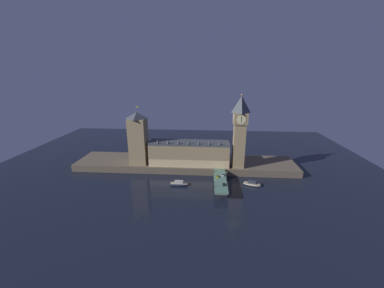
% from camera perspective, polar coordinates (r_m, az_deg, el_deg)
% --- Properties ---
extents(ground_plane, '(400.00, 400.00, 0.00)m').
position_cam_1_polar(ground_plane, '(209.11, -2.64, -9.55)').
color(ground_plane, black).
extents(embankment, '(220.00, 42.00, 6.64)m').
position_cam_1_polar(embankment, '(243.16, -1.59, -4.76)').
color(embankment, brown).
rests_on(embankment, ground_plane).
extents(parliament_hall, '(76.69, 19.81, 27.39)m').
position_cam_1_polar(parliament_hall, '(229.41, -0.66, -2.18)').
color(parliament_hall, '#9E845B').
rests_on(parliament_hall, embankment).
extents(clock_tower, '(12.93, 13.04, 68.64)m').
position_cam_1_polar(clock_tower, '(220.29, 11.50, 3.41)').
color(clock_tower, '#9E845B').
rests_on(clock_tower, embankment).
extents(victoria_tower, '(16.37, 16.37, 56.93)m').
position_cam_1_polar(victoria_tower, '(233.78, -12.90, 1.38)').
color(victoria_tower, '#9E845B').
rests_on(victoria_tower, embankment).
extents(bridge, '(10.52, 46.00, 7.48)m').
position_cam_1_polar(bridge, '(201.39, 6.85, -9.12)').
color(bridge, slate).
rests_on(bridge, ground_plane).
extents(car_northbound_lead, '(1.88, 4.61, 1.34)m').
position_cam_1_polar(car_northbound_lead, '(203.96, 6.17, -7.83)').
color(car_northbound_lead, yellow).
rests_on(car_northbound_lead, bridge).
extents(car_southbound_lead, '(2.04, 4.31, 1.47)m').
position_cam_1_polar(car_southbound_lead, '(190.95, 7.72, -9.68)').
color(car_southbound_lead, black).
rests_on(car_southbound_lead, bridge).
extents(car_southbound_trail, '(2.10, 4.33, 1.40)m').
position_cam_1_polar(car_southbound_trail, '(207.22, 7.43, -7.45)').
color(car_southbound_trail, white).
rests_on(car_southbound_trail, bridge).
extents(pedestrian_near_rail, '(0.38, 0.38, 1.67)m').
position_cam_1_polar(pedestrian_near_rail, '(188.60, 5.63, -9.89)').
color(pedestrian_near_rail, black).
rests_on(pedestrian_near_rail, bridge).
extents(pedestrian_mid_walk, '(0.38, 0.38, 1.67)m').
position_cam_1_polar(pedestrian_mid_walk, '(203.05, 8.16, -7.95)').
color(pedestrian_mid_walk, black).
rests_on(pedestrian_mid_walk, bridge).
extents(pedestrian_far_rail, '(0.38, 0.38, 1.87)m').
position_cam_1_polar(pedestrian_far_rail, '(213.96, 5.46, -6.47)').
color(pedestrian_far_rail, black).
rests_on(pedestrian_far_rail, bridge).
extents(street_lamp_near, '(1.34, 0.60, 6.92)m').
position_cam_1_polar(street_lamp_near, '(185.05, 5.55, -9.25)').
color(street_lamp_near, '#2D3333').
rests_on(street_lamp_near, bridge).
extents(street_lamp_mid, '(1.34, 0.60, 7.13)m').
position_cam_1_polar(street_lamp_mid, '(198.86, 8.38, -7.38)').
color(street_lamp_mid, '#2D3333').
rests_on(street_lamp_mid, bridge).
extents(street_lamp_far, '(1.34, 0.60, 6.01)m').
position_cam_1_polar(street_lamp_far, '(212.07, 5.37, -5.87)').
color(street_lamp_far, '#2D3333').
rests_on(street_lamp_far, bridge).
extents(boat_upstream, '(16.63, 5.27, 4.52)m').
position_cam_1_polar(boat_upstream, '(205.02, -3.20, -9.62)').
color(boat_upstream, '#1E2842').
rests_on(boat_upstream, ground_plane).
extents(boat_downstream, '(15.96, 9.01, 4.72)m').
position_cam_1_polar(boat_downstream, '(210.84, 14.35, -9.35)').
color(boat_downstream, '#B2A893').
rests_on(boat_downstream, ground_plane).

